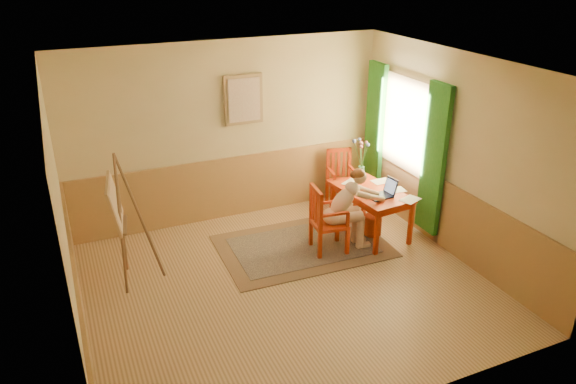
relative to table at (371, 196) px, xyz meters
name	(u,v)px	position (x,y,z in m)	size (l,w,h in m)	color
room	(287,186)	(-1.70, -0.78, 0.77)	(5.04, 4.54, 2.84)	tan
wainscot	(264,225)	(-1.70, 0.02, -0.13)	(5.00, 4.50, 1.00)	tan
window	(403,138)	(0.72, 0.32, 0.71)	(0.12, 2.01, 2.20)	white
wall_portrait	(244,100)	(-1.45, 1.43, 1.27)	(0.60, 0.05, 0.76)	#A78355
rug	(303,246)	(-1.09, 0.05, -0.62)	(2.45, 1.68, 0.02)	#8C7251
table	(371,196)	(0.00, 0.00, 0.00)	(0.84, 1.27, 0.72)	#BC320B
chair_left	(326,220)	(-0.85, -0.19, -0.13)	(0.51, 0.49, 1.00)	#BC320B
chair_back	(341,178)	(0.09, 1.09, -0.15)	(0.50, 0.51, 0.96)	#BC320B
figure	(348,206)	(-0.53, -0.23, 0.04)	(0.92, 0.44, 1.21)	beige
laptop	(383,193)	(0.05, -0.23, 0.14)	(0.43, 0.28, 0.24)	#1E2338
papers	(384,188)	(0.21, -0.01, 0.09)	(0.81, 1.18, 0.00)	white
vase	(361,159)	(0.13, 0.56, 0.37)	(0.22, 0.33, 0.62)	#3F724C
wastebasket	(372,225)	(0.03, -0.04, -0.48)	(0.28, 0.28, 0.30)	#B03C16
easel	(118,208)	(-3.57, 0.16, 0.42)	(0.64, 0.80, 1.78)	brown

